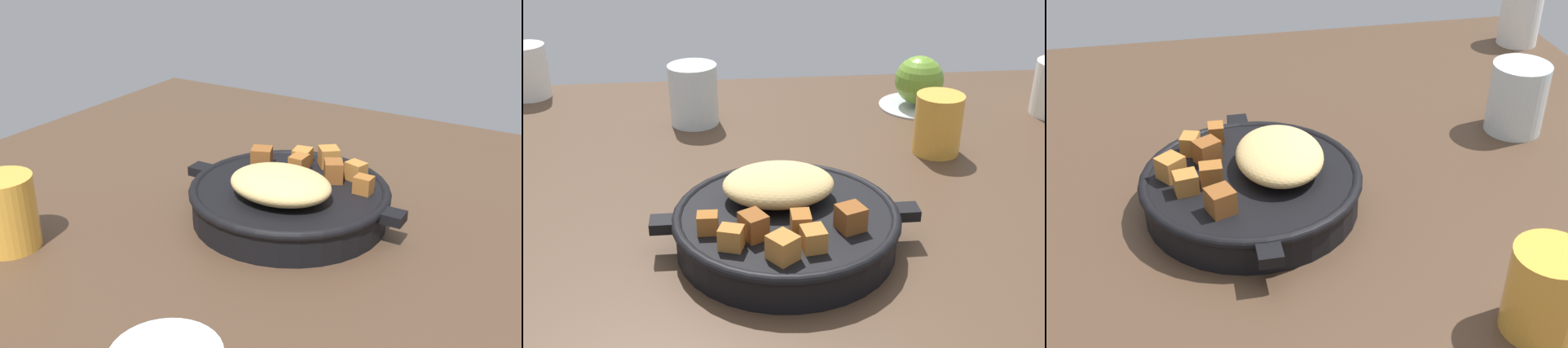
# 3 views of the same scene
# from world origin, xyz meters

# --- Properties ---
(ground_plane) EXTENTS (1.05, 1.02, 0.02)m
(ground_plane) POSITION_xyz_m (0.00, 0.00, -0.01)
(ground_plane) COLOR #473323
(cast_iron_skillet) EXTENTS (0.28, 0.24, 0.08)m
(cast_iron_skillet) POSITION_xyz_m (-0.01, -0.05, 0.03)
(cast_iron_skillet) COLOR black
(cast_iron_skillet) RESTS_ON ground_plane
(saucer_plate) EXTENTS (0.12, 0.12, 0.01)m
(saucer_plate) POSITION_xyz_m (0.25, 0.34, 0.00)
(saucer_plate) COLOR #B7BABF
(saucer_plate) RESTS_ON ground_plane
(red_apple) EXTENTS (0.08, 0.08, 0.08)m
(red_apple) POSITION_xyz_m (0.25, 0.34, 0.05)
(red_apple) COLOR olive
(red_apple) RESTS_ON saucer_plate
(juice_glass_amber) EXTENTS (0.07, 0.07, 0.08)m
(juice_glass_amber) POSITION_xyz_m (0.22, 0.17, 0.04)
(juice_glass_amber) COLOR gold
(juice_glass_amber) RESTS_ON ground_plane
(white_creamer_pitcher) EXTENTS (0.07, 0.07, 0.09)m
(white_creamer_pitcher) POSITION_xyz_m (-0.39, 0.45, 0.04)
(white_creamer_pitcher) COLOR white
(white_creamer_pitcher) RESTS_ON ground_plane
(water_glass_tall) EXTENTS (0.07, 0.07, 0.09)m
(water_glass_tall) POSITION_xyz_m (-0.11, 0.31, 0.05)
(water_glass_tall) COLOR silver
(water_glass_tall) RESTS_ON ground_plane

